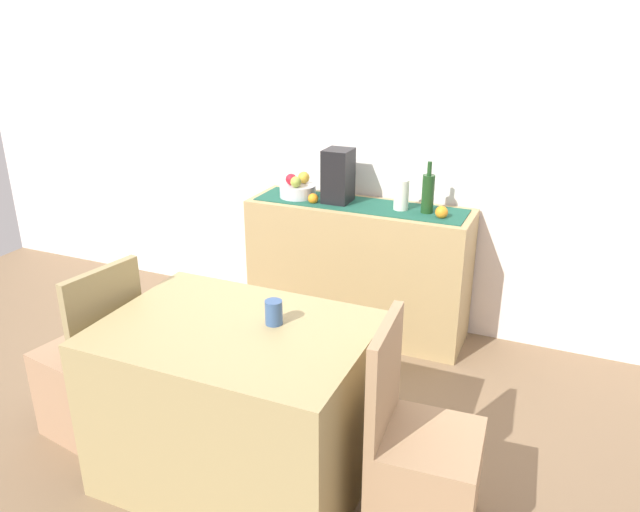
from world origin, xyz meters
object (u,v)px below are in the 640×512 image
(chair_near_window, at_px, (94,382))
(coffee_maker, at_px, (338,176))
(wine_bottle, at_px, (428,193))
(ceramic_vase, at_px, (401,195))
(fruit_bowl, at_px, (298,191))
(coffee_cup, at_px, (274,312))
(sideboard_console, at_px, (358,269))
(chair_by_corner, at_px, (421,475))
(dining_table, at_px, (238,403))

(chair_near_window, bearing_deg, coffee_maker, 65.50)
(wine_bottle, xyz_separation_m, coffee_maker, (-0.56, -0.00, 0.04))
(coffee_maker, relative_size, ceramic_vase, 1.79)
(fruit_bowl, distance_m, coffee_cup, 1.50)
(coffee_maker, height_order, coffee_cup, coffee_maker)
(sideboard_console, distance_m, coffee_maker, 0.61)
(fruit_bowl, xyz_separation_m, wine_bottle, (0.83, 0.00, 0.08))
(fruit_bowl, xyz_separation_m, chair_by_corner, (1.23, -1.49, -0.63))
(dining_table, bearing_deg, wine_bottle, 74.14)
(sideboard_console, height_order, chair_near_window, chair_near_window)
(fruit_bowl, distance_m, dining_table, 1.63)
(fruit_bowl, height_order, ceramic_vase, ceramic_vase)
(fruit_bowl, height_order, dining_table, fruit_bowl)
(fruit_bowl, bearing_deg, sideboard_console, 0.00)
(fruit_bowl, relative_size, coffee_cup, 2.19)
(coffee_maker, height_order, ceramic_vase, coffee_maker)
(ceramic_vase, xyz_separation_m, chair_near_window, (-1.08, -1.49, -0.67))
(dining_table, bearing_deg, sideboard_console, 89.82)
(wine_bottle, xyz_separation_m, ceramic_vase, (-0.16, -0.00, -0.03))
(coffee_cup, bearing_deg, wine_bottle, 78.39)
(fruit_bowl, xyz_separation_m, coffee_maker, (0.27, 0.00, 0.12))
(dining_table, bearing_deg, ceramic_vase, 79.91)
(wine_bottle, relative_size, ceramic_vase, 1.66)
(chair_near_window, bearing_deg, fruit_bowl, 74.77)
(ceramic_vase, bearing_deg, wine_bottle, 0.00)
(coffee_cup, distance_m, chair_near_window, 1.09)
(wine_bottle, bearing_deg, dining_table, -105.86)
(wine_bottle, bearing_deg, coffee_maker, -180.00)
(wine_bottle, distance_m, coffee_cup, 1.43)
(sideboard_console, height_order, chair_by_corner, chair_by_corner)
(wine_bottle, distance_m, chair_near_window, 2.06)
(ceramic_vase, height_order, dining_table, ceramic_vase)
(fruit_bowl, height_order, coffee_cup, fruit_bowl)
(fruit_bowl, relative_size, chair_near_window, 0.25)
(fruit_bowl, bearing_deg, coffee_maker, 0.00)
(wine_bottle, relative_size, coffee_cup, 2.95)
(ceramic_vase, bearing_deg, chair_by_corner, -69.69)
(coffee_maker, relative_size, dining_table, 0.30)
(ceramic_vase, bearing_deg, chair_near_window, -125.95)
(fruit_bowl, distance_m, ceramic_vase, 0.68)
(wine_bottle, xyz_separation_m, chair_by_corner, (0.39, -1.49, -0.70))
(ceramic_vase, xyz_separation_m, dining_table, (-0.26, -1.49, -0.57))
(ceramic_vase, bearing_deg, dining_table, -100.09)
(sideboard_console, bearing_deg, coffee_maker, 180.00)
(ceramic_vase, distance_m, coffee_cup, 1.41)
(sideboard_console, height_order, coffee_cup, sideboard_console)
(wine_bottle, xyz_separation_m, coffee_cup, (-0.29, -1.39, -0.18))
(fruit_bowl, relative_size, dining_table, 0.21)
(sideboard_console, height_order, ceramic_vase, ceramic_vase)
(wine_bottle, height_order, coffee_maker, coffee_maker)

